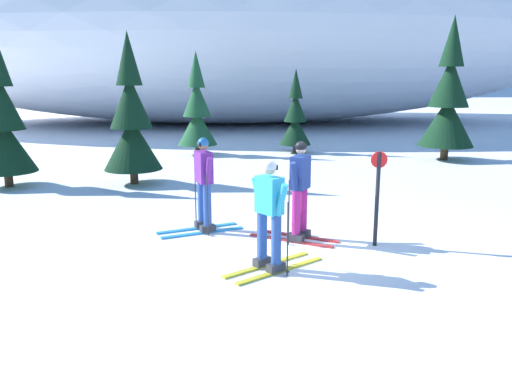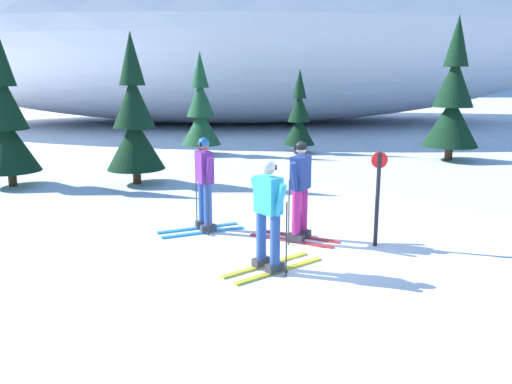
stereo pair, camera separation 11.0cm
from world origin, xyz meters
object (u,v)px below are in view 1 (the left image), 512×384
Objects in this scene: pine_tree_center at (197,112)px; pine_tree_far_right at (448,101)px; skier_cyan_jacket at (270,214)px; skier_purple_jacket at (204,183)px; pine_tree_far_left at (3,123)px; skier_navy_jacket at (300,189)px; pine_tree_center_right at (295,118)px; trail_marker_post at (377,193)px; pine_tree_center_left at (131,122)px.

pine_tree_center is 8.83m from pine_tree_far_right.
pine_tree_center reaches higher than skier_cyan_jacket.
pine_tree_far_left is (-5.34, 4.32, 0.74)m from skier_purple_jacket.
skier_navy_jacket is 10.81m from pine_tree_far_right.
pine_tree_center_right is (1.33, 10.71, 0.37)m from skier_navy_jacket.
trail_marker_post is at bearing -90.26° from pine_tree_center_right.
pine_tree_far_left reaches higher than skier_purple_jacket.
pine_tree_far_right is at bearing 45.07° from skier_purple_jacket.
skier_navy_jacket is 10.80m from pine_tree_center_right.
pine_tree_center is (-2.34, 10.40, 0.63)m from skier_navy_jacket.
skier_navy_jacket is 10.68m from pine_tree_center.
pine_tree_far_right is at bearing 15.58° from pine_tree_far_left.
pine_tree_far_left is 2.43× the size of trail_marker_post.
pine_tree_center_left is 7.55m from pine_tree_center_right.
pine_tree_center is at bearing 93.67° from skier_purple_jacket.
skier_cyan_jacket is 0.42× the size of pine_tree_center_left.
pine_tree_far_left is at bearing 147.18° from trail_marker_post.
pine_tree_far_left reaches higher than pine_tree_center_right.
pine_tree_center_right is at bearing 73.16° from skier_purple_jacket.
skier_navy_jacket is at bearing 65.81° from skier_cyan_jacket.
pine_tree_center_right reaches higher than skier_purple_jacket.
pine_tree_center_left is at bearing 3.42° from pine_tree_far_left.
pine_tree_center_left is at bearing -132.82° from pine_tree_center_right.
trail_marker_post is at bearing -19.41° from skier_purple_jacket.
pine_tree_center_left is at bearing 114.78° from skier_purple_jacket.
pine_tree_center_right is at bearing 4.73° from pine_tree_center.
trail_marker_post is at bearing -47.66° from pine_tree_center_left.
skier_cyan_jacket is 0.35× the size of pine_tree_far_right.
pine_tree_center_left is at bearing 132.34° from trail_marker_post.
skier_cyan_jacket is 0.43× the size of pine_tree_far_left.
trail_marker_post is at bearing -32.82° from pine_tree_far_left.
pine_tree_far_right reaches higher than pine_tree_center.
skier_purple_jacket reaches higher than skier_cyan_jacket.
pine_tree_center reaches higher than trail_marker_post.
skier_purple_jacket is 0.44× the size of pine_tree_center_left.
skier_purple_jacket is 0.57× the size of pine_tree_center_right.
pine_tree_far_right is at bearing 19.26° from pine_tree_center_left.
pine_tree_center_left is (-3.80, 5.18, 0.75)m from skier_navy_jacket.
pine_tree_center is 3.69m from pine_tree_center_right.
pine_tree_center reaches higher than skier_purple_jacket.
skier_cyan_jacket is at bearing -81.89° from pine_tree_center.
pine_tree_center_right is at bearing 89.74° from trail_marker_post.
pine_tree_far_left is 0.82× the size of pine_tree_far_right.
pine_tree_far_right is at bearing 61.03° from trail_marker_post.
skier_cyan_jacket is 7.37m from pine_tree_center_left.
pine_tree_center_left is 1.29× the size of pine_tree_center_right.
pine_tree_far_left is at bearing -164.42° from pine_tree_far_right.
skier_navy_jacket is 0.37× the size of pine_tree_far_right.
pine_tree_center_left reaches higher than skier_cyan_jacket.
skier_purple_jacket is (-1.06, 2.11, 0.05)m from skier_cyan_jacket.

